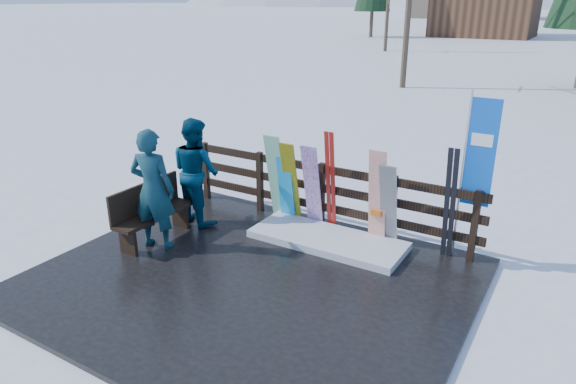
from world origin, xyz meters
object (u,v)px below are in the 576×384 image
Objects in this scene: snowboard_0 at (286,187)px; snowboard_1 at (276,178)px; bench at (151,210)px; snowboard_2 at (291,183)px; person_front at (153,190)px; snowboard_4 at (388,206)px; snowboard_5 at (377,198)px; snowboard_3 at (312,187)px; rental_flag at (476,159)px; person_back at (196,171)px.

snowboard_1 is (-0.20, -0.00, 0.13)m from snowboard_0.
snowboard_2 is (1.66, 1.74, 0.24)m from bench.
snowboard_1 is 0.83× the size of person_front.
snowboard_4 is 0.90× the size of snowboard_5.
snowboard_2 is at bearing -142.71° from person_front.
snowboard_3 is 0.96× the size of snowboard_5.
snowboard_5 reaches higher than snowboard_1.
bench is 0.58× the size of rental_flag.
rental_flag is at bearing -152.13° from person_back.
bench is 2.73m from snowboard_3.
snowboard_1 is at bearing 180.00° from snowboard_2.
person_back is (-1.50, -0.76, 0.19)m from snowboard_2.
snowboard_1 is 1.05× the size of snowboard_3.
snowboard_5 is (3.27, 1.74, 0.29)m from bench.
rental_flag is (1.18, 0.27, 0.89)m from snowboard_4.
snowboard_3 reaches higher than bench.
snowboard_3 is (0.73, 0.00, -0.04)m from snowboard_1.
snowboard_1 is at bearing 180.00° from snowboard_3.
snowboard_1 reaches higher than snowboard_2.
bench is at bearing -153.36° from snowboard_4.
snowboard_1 reaches higher than snowboard_4.
snowboard_4 is 3.40m from person_back.
snowboard_3 is 2.64m from person_front.
snowboard_0 is 2.32m from person_front.
snowboard_2 is 1.61m from snowboard_5.
person_back is (-1.39, -0.76, 0.28)m from snowboard_0.
rental_flag is (2.55, 0.27, 0.84)m from snowboard_3.
snowboard_1 is at bearing -180.00° from snowboard_0.
snowboard_0 is 0.72× the size of person_back.
snowboard_1 is at bearing 51.95° from bench.
person_front is (-4.38, -2.17, -0.62)m from rental_flag.
person_back reaches higher than snowboard_3.
person_back reaches higher than snowboard_2.
bench is 0.92× the size of snowboard_1.
snowboard_0 is 1.72m from snowboard_5.
person_front is (-1.09, -1.90, 0.17)m from snowboard_1.
snowboard_4 is at bearing -0.00° from snowboard_3.
snowboard_4 is at bearing -152.13° from person_back.
bench is 2.23m from snowboard_1.
snowboard_2 is 0.59× the size of rental_flag.
rental_flag is at bearing 6.04° from snowboard_3.
snowboard_4 is at bearing -167.06° from rental_flag.
person_back is (-1.92, -0.76, 0.18)m from snowboard_3.
snowboard_0 is 0.83× the size of snowboard_1.
person_front is at bearing -147.67° from snowboard_5.
snowboard_0 is (1.56, 1.74, 0.16)m from bench.
bench is at bearing 95.38° from person_back.
snowboard_5 is at bearing 180.00° from snowboard_4.
bench is 0.56m from person_front.
snowboard_1 is 0.86× the size of person_back.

